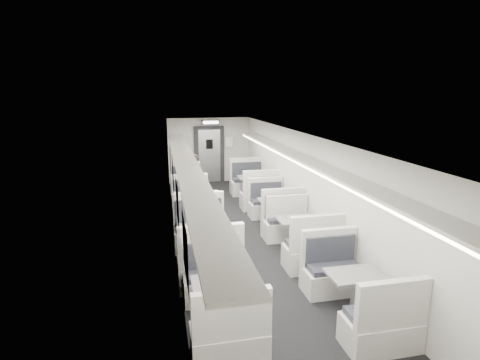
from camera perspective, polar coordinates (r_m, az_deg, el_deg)
name	(u,v)px	position (r m, az deg, el deg)	size (l,w,h in m)	color
room	(244,191)	(8.20, 0.63, -1.71)	(3.24, 12.24, 2.64)	black
booth_left_a	(188,190)	(11.71, -7.99, -1.51)	(0.99, 2.00, 1.07)	beige
booth_left_b	(193,209)	(9.77, -7.13, -4.46)	(1.00, 2.03, 1.09)	beige
booth_left_c	(204,246)	(7.43, -5.44, -9.94)	(1.11, 2.24, 1.20)	beige
booth_left_d	(220,302)	(5.71, -3.02, -18.12)	(0.97, 1.97, 1.05)	beige
booth_right_a	(253,188)	(11.64, 2.00, -1.29)	(1.09, 2.21, 1.18)	beige
booth_right_b	(275,212)	(9.55, 5.30, -4.92)	(0.97, 1.96, 1.05)	beige
booth_right_c	(298,235)	(8.07, 8.79, -8.26)	(1.05, 2.14, 1.14)	beige
booth_right_d	(354,294)	(6.13, 16.94, -16.31)	(0.98, 1.99, 1.07)	beige
passenger	(194,182)	(10.71, -6.99, -0.30)	(0.60, 0.39, 1.65)	black
window_a	(170,160)	(11.31, -10.56, 3.01)	(0.02, 1.18, 0.84)	black
window_b	(173,176)	(9.15, -10.16, 0.63)	(0.02, 1.18, 0.84)	black
window_c	(177,201)	(7.02, -9.52, -3.23)	(0.02, 1.18, 0.84)	black
window_d	(185,249)	(4.95, -8.32, -10.36)	(0.02, 1.18, 0.84)	black
luggage_rack_left	(187,164)	(7.58, -8.09, 2.46)	(0.46, 10.40, 0.09)	beige
luggage_rack_right	(304,159)	(8.13, 9.71, 3.13)	(0.46, 10.40, 0.09)	beige
vestibule_door	(209,155)	(13.96, -4.68, 3.83)	(1.10, 0.13, 2.10)	black
exit_sign	(211,122)	(13.33, -4.51, 8.76)	(0.62, 0.12, 0.16)	black
wall_notice	(229,142)	(14.00, -1.65, 5.80)	(0.32, 0.02, 0.40)	white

